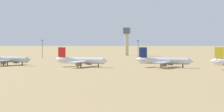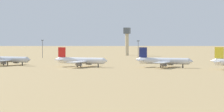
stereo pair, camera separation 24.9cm
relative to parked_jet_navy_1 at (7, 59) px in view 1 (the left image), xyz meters
The scene contains 9 objects.
ground 49.84m from the parked_jet_navy_1, 25.65° to the right, with size 4000.00×4000.00×0.00m, color tan.
ridge_far_west 1198.90m from the parked_jet_navy_1, 114.69° to the left, with size 386.17×366.45×64.36m, color #8E7360.
ridge_west 1073.96m from the parked_jet_navy_1, 99.34° to the left, with size 349.23×228.75×100.84m, color gray.
parked_jet_navy_1 is the anchor object (origin of this frame).
parked_jet_red_2 46.48m from the parked_jet_navy_1, ahead, with size 32.21×27.07×10.65m.
parked_jet_navy_3 90.67m from the parked_jet_navy_1, ahead, with size 32.52×27.33×10.75m.
control_tower 181.68m from the parked_jet_navy_1, 85.50° to the left, with size 5.20×5.20×25.10m.
light_pole_west 104.43m from the parked_jet_navy_1, 106.18° to the left, with size 1.80×0.50×14.24m.
light_pole_mid 104.35m from the parked_jet_navy_1, 60.20° to the left, with size 1.80×0.50×13.96m.
Camera 1 is at (110.24, -233.80, 15.80)m, focal length 81.65 mm.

